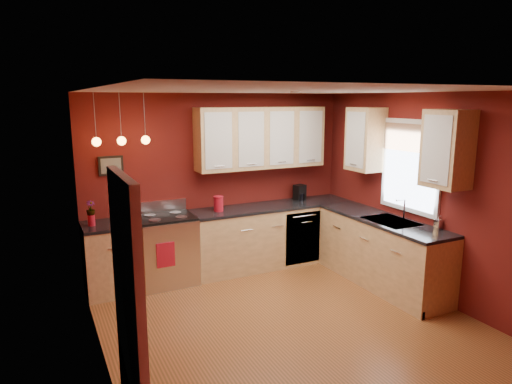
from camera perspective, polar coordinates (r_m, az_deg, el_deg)
name	(u,v)px	position (r m, az deg, el deg)	size (l,w,h in m)	color
floor	(290,324)	(5.42, 4.27, -16.13)	(4.20, 4.20, 0.00)	#9A532D
ceiling	(294,90)	(4.80, 4.74, 12.53)	(4.00, 4.20, 0.02)	beige
wall_back	(220,182)	(6.80, -4.53, 1.23)	(4.00, 0.02, 2.60)	maroon
wall_front	(450,282)	(3.41, 23.04, -10.29)	(4.00, 0.02, 2.60)	maroon
wall_left	(99,238)	(4.33, -19.09, -5.41)	(0.02, 4.20, 2.60)	maroon
wall_right	(427,196)	(6.19, 20.64, -0.51)	(0.02, 4.20, 2.60)	maroon
base_cabinets_back_left	(112,260)	(6.33, -17.53, -8.05)	(0.70, 0.60, 0.90)	#E3B77A
base_cabinets_back_right	(272,236)	(7.04, 2.05, -5.52)	(2.54, 0.60, 0.90)	#E3B77A
base_cabinets_right	(381,253)	(6.52, 15.39, -7.35)	(0.60, 2.10, 0.90)	#E3B77A
counter_back_left	(110,225)	(6.19, -17.79, -3.95)	(0.70, 0.62, 0.04)	black
counter_back_right	(272,206)	(6.91, 2.08, -1.79)	(2.54, 0.62, 0.04)	black
counter_right	(383,220)	(6.38, 15.62, -3.35)	(0.62, 2.10, 0.04)	black
gas_range	(167,249)	(6.45, -11.09, -7.05)	(0.76, 0.64, 1.11)	silver
dishwasher_front	(303,238)	(6.98, 5.87, -5.73)	(0.60, 0.02, 0.80)	silver
sink	(391,223)	(6.28, 16.54, -3.70)	(0.50, 0.70, 0.33)	gray
window	(411,163)	(6.32, 18.76, 3.42)	(0.06, 1.02, 1.22)	white
door_left_wall	(130,323)	(3.32, -15.45, -15.54)	(0.12, 0.82, 2.05)	white
upper_cabinets_back	(261,138)	(6.80, 0.67, 6.79)	(2.00, 0.35, 0.90)	#E3B77A
upper_cabinets_right	(402,144)	(6.20, 17.77, 5.78)	(0.35, 1.95, 0.90)	#E3B77A
wall_picture	(111,166)	(6.33, -17.68, 3.15)	(0.32, 0.03, 0.26)	black
pendant_lights	(122,140)	(5.98, -16.46, 6.23)	(0.71, 0.11, 0.66)	gray
red_canister	(218,204)	(6.53, -4.72, -1.46)	(0.15, 0.15, 0.22)	#AE1222
red_vase	(91,220)	(6.14, -19.88, -3.34)	(0.09, 0.09, 0.14)	#AE1222
flowers	(91,209)	(6.10, -19.98, -1.97)	(0.11, 0.11, 0.20)	#AE1222
coffee_maker	(300,193)	(7.26, 5.50, -0.13)	(0.19, 0.19, 0.24)	black
soap_pump	(438,222)	(6.05, 21.85, -3.51)	(0.08, 0.08, 0.18)	white
dish_towel	(166,255)	(6.11, -11.21, -7.73)	(0.24, 0.02, 0.33)	#AE1222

